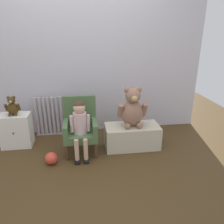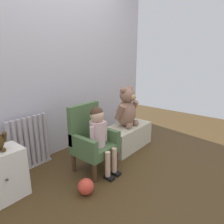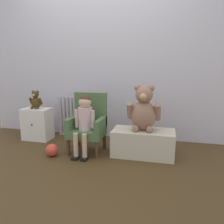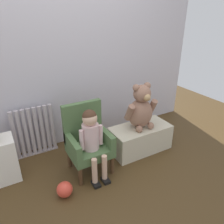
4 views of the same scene
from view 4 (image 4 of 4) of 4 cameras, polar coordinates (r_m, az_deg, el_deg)
name	(u,v)px [view 4 (image 4 of 4)]	position (r m, az deg, el deg)	size (l,w,h in m)	color
ground_plane	(111,195)	(2.24, -0.39, -20.87)	(6.00, 6.00, 0.00)	#463219
back_wall	(61,49)	(2.67, -13.12, 15.63)	(3.80, 0.05, 2.40)	silver
radiator	(34,132)	(2.75, -19.61, -4.88)	(0.50, 0.05, 0.61)	#B4A8AE
child_armchair	(87,140)	(2.36, -6.44, -7.24)	(0.43, 0.39, 0.75)	#4B683D
child_figure	(91,134)	(2.20, -5.39, -5.84)	(0.25, 0.35, 0.74)	beige
low_bench	(140,138)	(2.76, 7.31, -6.79)	(0.74, 0.37, 0.32)	beige
large_teddy_bear	(141,109)	(2.58, 7.55, 0.89)	(0.40, 0.28, 0.55)	#956A55
toy_ball	(65,189)	(2.23, -12.28, -19.15)	(0.15, 0.15, 0.15)	#D94230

